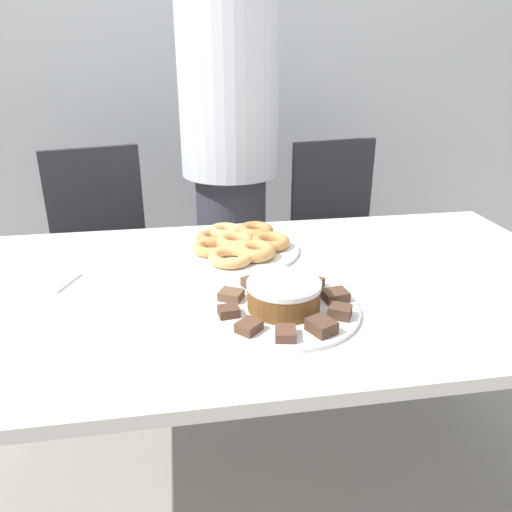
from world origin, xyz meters
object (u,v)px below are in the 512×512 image
object	(u,v)px
plate_donuts	(235,249)
napkin	(45,280)
office_chair_right	(344,252)
person_standing	(230,162)
frosted_cake	(284,295)
plate_cake	(283,309)
office_chair_left	(107,267)

from	to	relation	value
plate_donuts	napkin	xyz separation A→B (m)	(-0.51, -0.13, -0.00)
office_chair_right	plate_donuts	xyz separation A→B (m)	(-0.57, -0.63, 0.30)
person_standing	frosted_cake	world-z (taller)	person_standing
frosted_cake	napkin	size ratio (longest dim) A/B	0.96
plate_donuts	plate_cake	bearing A→B (deg)	-80.47
person_standing	plate_cake	distance (m)	1.04
plate_donuts	napkin	bearing A→B (deg)	-165.73
office_chair_left	plate_donuts	xyz separation A→B (m)	(0.47, -0.63, 0.30)
office_chair_left	napkin	world-z (taller)	office_chair_left
plate_donuts	frosted_cake	size ratio (longest dim) A/B	2.26
office_chair_right	frosted_cake	world-z (taller)	office_chair_right
plate_cake	frosted_cake	size ratio (longest dim) A/B	2.07
person_standing	plate_donuts	xyz separation A→B (m)	(-0.06, -0.66, -0.12)
person_standing	office_chair_left	size ratio (longest dim) A/B	1.80
napkin	person_standing	bearing A→B (deg)	53.95
person_standing	office_chair_right	world-z (taller)	person_standing
frosted_cake	person_standing	bearing A→B (deg)	90.01
office_chair_right	plate_donuts	size ratio (longest dim) A/B	2.41
office_chair_left	napkin	size ratio (longest dim) A/B	5.24
office_chair_right	frosted_cake	size ratio (longest dim) A/B	5.45
plate_donuts	frosted_cake	bearing A→B (deg)	-80.47
office_chair_right	frosted_cake	distance (m)	1.18
person_standing	plate_cake	xyz separation A→B (m)	(0.00, -1.04, -0.12)
napkin	office_chair_left	bearing A→B (deg)	86.98
office_chair_left	napkin	xyz separation A→B (m)	(-0.04, -0.76, 0.30)
person_standing	napkin	size ratio (longest dim) A/B	9.44
plate_cake	frosted_cake	xyz separation A→B (m)	(0.00, -0.00, 0.04)
person_standing	plate_donuts	size ratio (longest dim) A/B	4.34
plate_cake	plate_donuts	world-z (taller)	same
office_chair_left	frosted_cake	bearing A→B (deg)	-76.57
office_chair_left	plate_donuts	bearing A→B (deg)	-67.66
office_chair_left	frosted_cake	xyz separation A→B (m)	(0.53, -1.01, 0.34)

